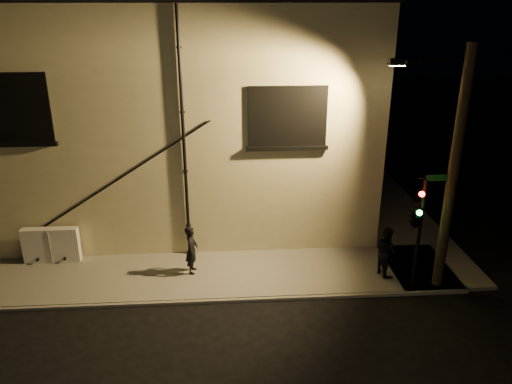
{
  "coord_description": "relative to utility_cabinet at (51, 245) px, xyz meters",
  "views": [
    {
      "loc": [
        -0.55,
        -12.96,
        8.6
      ],
      "look_at": [
        0.49,
        1.8,
        2.84
      ],
      "focal_mm": 35.0,
      "sensor_mm": 36.0,
      "label": 1
    }
  ],
  "objects": [
    {
      "name": "sidewalk",
      "position": [
        7.69,
        1.69,
        -0.68
      ],
      "size": [
        21.0,
        16.0,
        0.12
      ],
      "color": "slate",
      "rests_on": "ground"
    },
    {
      "name": "streetlamp_pole",
      "position": [
        12.55,
        -2.29,
        3.23
      ],
      "size": [
        2.03,
        1.4,
        7.52
      ],
      "color": "black",
      "rests_on": "ground"
    },
    {
      "name": "pedestrian_a",
      "position": [
        4.83,
        -1.07,
        0.2
      ],
      "size": [
        0.46,
        0.64,
        1.64
      ],
      "primitive_type": "imported",
      "rotation": [
        0.0,
        0.0,
        1.45
      ],
      "color": "black",
      "rests_on": "sidewalk"
    },
    {
      "name": "building",
      "position": [
        3.47,
        6.29,
        3.67
      ],
      "size": [
        16.2,
        12.23,
        8.8
      ],
      "color": "beige",
      "rests_on": "ground"
    },
    {
      "name": "traffic_signal",
      "position": [
        11.62,
        -2.49,
        1.87
      ],
      "size": [
        1.21,
        2.15,
        3.68
      ],
      "color": "black",
      "rests_on": "sidewalk"
    },
    {
      "name": "ground",
      "position": [
        6.47,
        -2.7,
        -0.74
      ],
      "size": [
        90.0,
        90.0,
        0.0
      ],
      "primitive_type": "plane",
      "color": "black"
    },
    {
      "name": "pedestrian_b",
      "position": [
        11.13,
        -1.63,
        0.22
      ],
      "size": [
        0.85,
        0.97,
        1.67
      ],
      "primitive_type": "imported",
      "rotation": [
        0.0,
        0.0,
        1.89
      ],
      "color": "black",
      "rests_on": "sidewalk"
    },
    {
      "name": "utility_cabinet",
      "position": [
        0.0,
        0.0,
        0.0
      ],
      "size": [
        1.88,
        0.32,
        1.24
      ],
      "primitive_type": "cube",
      "color": "white",
      "rests_on": "sidewalk"
    }
  ]
}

